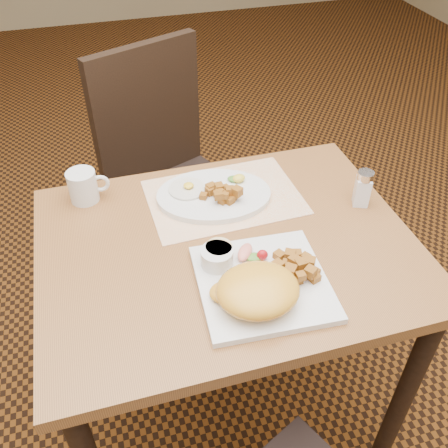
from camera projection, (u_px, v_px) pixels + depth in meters
ground at (227, 406)px, 1.69m from camera, size 8.00×8.00×0.00m
table at (227, 275)px, 1.27m from camera, size 0.90×0.70×0.75m
chair_far at (169, 171)px, 1.81m from camera, size 0.55×0.56×0.97m
placemat at (224, 197)px, 1.34m from camera, size 0.41×0.29×0.00m
plate_square at (263, 283)px, 1.09m from camera, size 0.30×0.30×0.02m
plate_oval at (214, 195)px, 1.33m from camera, size 0.34×0.27×0.02m
hollandaise_mound at (257, 291)px, 1.02m from camera, size 0.18×0.16×0.06m
ramekin at (217, 256)px, 1.11m from camera, size 0.08×0.08×0.04m
garnish_sq at (251, 254)px, 1.14m from camera, size 0.08×0.07×0.03m
fried_egg at (187, 188)px, 1.33m from camera, size 0.10×0.10×0.02m
garnish_ov at (237, 178)px, 1.36m from camera, size 0.06×0.05×0.02m
salt_shaker at (363, 188)px, 1.29m from camera, size 0.05×0.05×0.10m
coffee_mug at (84, 186)px, 1.31m from camera, size 0.11×0.08×0.09m
home_fries_sq at (296, 265)px, 1.10m from camera, size 0.11×0.11×0.04m
home_fries_ov at (223, 193)px, 1.30m from camera, size 0.11×0.09×0.04m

